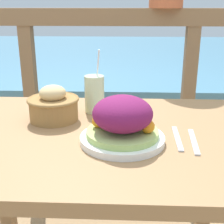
# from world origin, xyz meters

# --- Properties ---
(patio_table) EXTENTS (1.06, 0.76, 0.77)m
(patio_table) POSITION_xyz_m (0.00, 0.00, 0.66)
(patio_table) COLOR #997047
(patio_table) RESTS_ON ground_plane
(railing_fence) EXTENTS (2.80, 0.08, 1.14)m
(railing_fence) POSITION_xyz_m (0.00, 0.80, 0.81)
(railing_fence) COLOR brown
(railing_fence) RESTS_ON ground_plane
(sea_backdrop) EXTENTS (12.00, 4.00, 0.54)m
(sea_backdrop) POSITION_xyz_m (0.00, 3.30, 0.27)
(sea_backdrop) COLOR teal
(sea_backdrop) RESTS_ON ground_plane
(salad_plate) EXTENTS (0.25, 0.25, 0.14)m
(salad_plate) POSITION_xyz_m (0.09, -0.07, 0.83)
(salad_plate) COLOR white
(salad_plate) RESTS_ON patio_table
(drink_glass) EXTENTS (0.07, 0.08, 0.24)m
(drink_glass) POSITION_xyz_m (-0.02, 0.20, 0.84)
(drink_glass) COLOR beige
(drink_glass) RESTS_ON patio_table
(bread_basket) EXTENTS (0.18, 0.18, 0.13)m
(bread_basket) POSITION_xyz_m (-0.16, 0.11, 0.82)
(bread_basket) COLOR olive
(bread_basket) RESTS_ON patio_table
(fork) EXTENTS (0.02, 0.18, 0.00)m
(fork) POSITION_xyz_m (0.26, -0.04, 0.77)
(fork) COLOR silver
(fork) RESTS_ON patio_table
(knife) EXTENTS (0.03, 0.18, 0.00)m
(knife) POSITION_xyz_m (0.30, -0.06, 0.77)
(knife) COLOR silver
(knife) RESTS_ON patio_table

